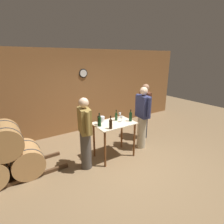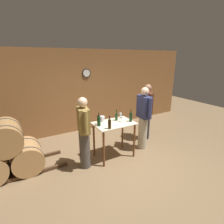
# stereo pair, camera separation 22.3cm
# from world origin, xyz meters

# --- Properties ---
(ground_plane) EXTENTS (14.00, 14.00, 0.00)m
(ground_plane) POSITION_xyz_m (0.00, 0.00, 0.00)
(ground_plane) COLOR brown
(back_wall) EXTENTS (8.40, 0.08, 2.70)m
(back_wall) POSITION_xyz_m (0.00, 2.57, 1.35)
(back_wall) COLOR brown
(back_wall) RESTS_ON ground_plane
(barrel_rack) EXTENTS (2.26, 0.79, 1.21)m
(barrel_rack) POSITION_xyz_m (-2.40, 1.03, 0.50)
(barrel_rack) COLOR #4C331E
(barrel_rack) RESTS_ON ground_plane
(tasting_table) EXTENTS (0.98, 0.66, 0.91)m
(tasting_table) POSITION_xyz_m (-0.10, 0.52, 0.72)
(tasting_table) COLOR beige
(tasting_table) RESTS_ON ground_plane
(wine_bottle_far_left) EXTENTS (0.08, 0.08, 0.32)m
(wine_bottle_far_left) POSITION_xyz_m (-0.50, 0.52, 1.03)
(wine_bottle_far_left) COLOR black
(wine_bottle_far_left) RESTS_ON tasting_table
(wine_bottle_left) EXTENTS (0.08, 0.08, 0.28)m
(wine_bottle_left) POSITION_xyz_m (-0.46, 0.62, 1.02)
(wine_bottle_left) COLOR black
(wine_bottle_left) RESTS_ON tasting_table
(wine_bottle_center) EXTENTS (0.07, 0.07, 0.30)m
(wine_bottle_center) POSITION_xyz_m (-0.37, 0.26, 1.03)
(wine_bottle_center) COLOR black
(wine_bottle_center) RESTS_ON tasting_table
(wine_bottle_right) EXTENTS (0.07, 0.07, 0.27)m
(wine_bottle_right) POSITION_xyz_m (0.04, 0.64, 1.01)
(wine_bottle_right) COLOR #193819
(wine_bottle_right) RESTS_ON tasting_table
(wine_bottle_far_right) EXTENTS (0.07, 0.07, 0.30)m
(wine_bottle_far_right) POSITION_xyz_m (0.31, 0.40, 1.03)
(wine_bottle_far_right) COLOR black
(wine_bottle_far_right) RESTS_ON tasting_table
(wine_glass_near_left) EXTENTS (0.06, 0.06, 0.15)m
(wine_glass_near_left) POSITION_xyz_m (0.09, 0.48, 1.02)
(wine_glass_near_left) COLOR silver
(wine_glass_near_left) RESTS_ON tasting_table
(wine_glass_near_center) EXTENTS (0.06, 0.06, 0.14)m
(wine_glass_near_center) POSITION_xyz_m (0.22, 0.74, 1.02)
(wine_glass_near_center) COLOR silver
(wine_glass_near_center) RESTS_ON tasting_table
(ice_bucket) EXTENTS (0.15, 0.15, 0.13)m
(ice_bucket) POSITION_xyz_m (-0.32, 0.75, 0.98)
(ice_bucket) COLOR silver
(ice_bucket) RESTS_ON tasting_table
(person_host) EXTENTS (0.29, 0.58, 1.65)m
(person_host) POSITION_xyz_m (-0.90, 0.46, 0.87)
(person_host) COLOR #4C4742
(person_host) RESTS_ON ground_plane
(person_visitor_with_scarf) EXTENTS (0.25, 0.59, 1.71)m
(person_visitor_with_scarf) POSITION_xyz_m (0.80, 0.50, 0.91)
(person_visitor_with_scarf) COLOR #B7AD93
(person_visitor_with_scarf) RESTS_ON ground_plane
(person_visitor_bearded) EXTENTS (0.34, 0.56, 1.70)m
(person_visitor_bearded) POSITION_xyz_m (1.29, 0.94, 0.90)
(person_visitor_bearded) COLOR #232328
(person_visitor_bearded) RESTS_ON ground_plane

